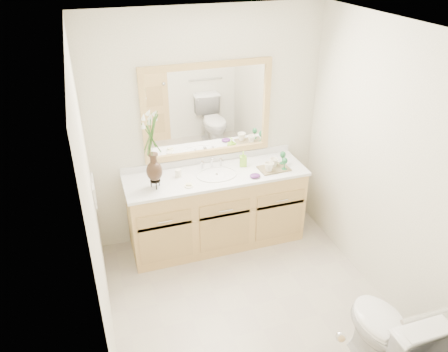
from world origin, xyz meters
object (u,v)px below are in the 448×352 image
object	(u,v)px
tumbler	(178,173)
tray	(274,168)
toilet	(387,335)
soap_bottle	(243,160)
flower_vase	(152,140)

from	to	relation	value
tumbler	tray	size ratio (longest dim) A/B	0.27
toilet	tumbler	bearing A→B (deg)	-61.72
toilet	soap_bottle	bearing A→B (deg)	-79.28
tumbler	soap_bottle	bearing A→B (deg)	1.82
flower_vase	toilet	bearing A→B (deg)	-54.54
flower_vase	tumbler	bearing A→B (deg)	28.22
flower_vase	soap_bottle	distance (m)	1.05
flower_vase	tray	distance (m)	1.31
toilet	tumbler	world-z (taller)	tumbler
soap_bottle	tray	size ratio (longest dim) A/B	0.47
toilet	tray	xyz separation A→B (m)	(-0.11, 1.85, 0.47)
tumbler	flower_vase	bearing A→B (deg)	-151.78
soap_bottle	toilet	bearing A→B (deg)	-63.44
flower_vase	tray	bearing A→B (deg)	-0.67
tray	soap_bottle	bearing A→B (deg)	145.30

